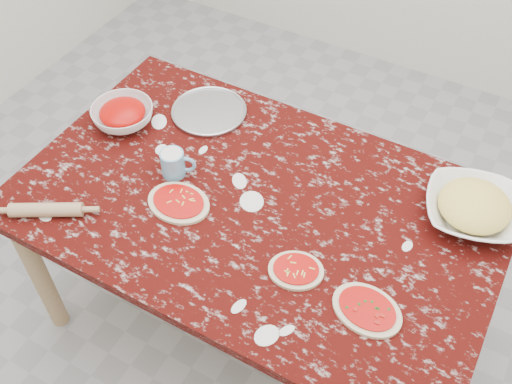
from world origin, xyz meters
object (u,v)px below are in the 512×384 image
object	(u,v)px
worktable	(256,218)
sauce_bowl	(123,115)
pizza_tray	(209,112)
flour_mug	(174,163)
cheese_bowl	(473,210)
rolling_pin	(46,210)

from	to	relation	value
worktable	sauce_bowl	xyz separation A→B (m)	(-0.63, 0.10, 0.12)
pizza_tray	sauce_bowl	world-z (taller)	sauce_bowl
worktable	flour_mug	distance (m)	0.34
sauce_bowl	cheese_bowl	size ratio (longest dim) A/B	0.75
worktable	flour_mug	world-z (taller)	flour_mug
worktable	rolling_pin	size ratio (longest dim) A/B	6.77
worktable	sauce_bowl	distance (m)	0.65
cheese_bowl	flour_mug	bearing A→B (deg)	-162.35
cheese_bowl	flour_mug	size ratio (longest dim) A/B	2.58
cheese_bowl	rolling_pin	bearing A→B (deg)	-151.35
worktable	cheese_bowl	xyz separation A→B (m)	(0.64, 0.28, 0.12)
cheese_bowl	rolling_pin	xyz separation A→B (m)	(-1.21, -0.66, -0.01)
pizza_tray	rolling_pin	xyz separation A→B (m)	(-0.19, -0.69, 0.02)
sauce_bowl	pizza_tray	bearing A→B (deg)	39.07
cheese_bowl	rolling_pin	world-z (taller)	cheese_bowl
flour_mug	rolling_pin	bearing A→B (deg)	-125.81
pizza_tray	flour_mug	distance (m)	0.34
cheese_bowl	sauce_bowl	bearing A→B (deg)	-172.07
flour_mug	cheese_bowl	bearing A→B (deg)	17.65
worktable	cheese_bowl	bearing A→B (deg)	23.70
pizza_tray	flour_mug	size ratio (longest dim) A/B	2.37
pizza_tray	flour_mug	bearing A→B (deg)	-78.33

